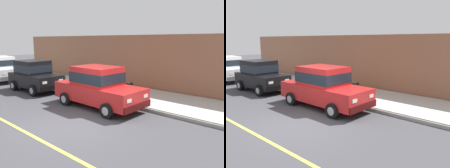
# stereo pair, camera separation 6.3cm
# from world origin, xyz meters

# --- Properties ---
(ground_plane) EXTENTS (80.00, 80.00, 0.00)m
(ground_plane) POSITION_xyz_m (0.00, 0.00, 0.00)
(ground_plane) COLOR #424247
(curb) EXTENTS (0.16, 64.00, 0.14)m
(curb) POSITION_xyz_m (3.20, 0.00, 0.07)
(curb) COLOR gray
(curb) RESTS_ON ground
(sidewalk) EXTENTS (3.60, 64.00, 0.14)m
(sidewalk) POSITION_xyz_m (5.00, 0.00, 0.07)
(sidewalk) COLOR #B7B5AD
(sidewalk) RESTS_ON ground
(lane_centre_line) EXTENTS (0.12, 57.60, 0.01)m
(lane_centre_line) POSITION_xyz_m (-1.60, 0.00, 0.00)
(lane_centre_line) COLOR #E0D64C
(lane_centre_line) RESTS_ON ground
(car_red_sedan) EXTENTS (2.09, 4.63, 1.92)m
(car_red_sedan) POSITION_xyz_m (2.22, 0.93, 0.98)
(car_red_sedan) COLOR red
(car_red_sedan) RESTS_ON ground
(car_black_hatchback) EXTENTS (1.98, 3.81, 1.88)m
(car_black_hatchback) POSITION_xyz_m (2.09, 6.37, 0.98)
(car_black_hatchback) COLOR black
(car_black_hatchback) RESTS_ON ground
(car_white_hatchback) EXTENTS (2.05, 3.86, 1.88)m
(car_white_hatchback) POSITION_xyz_m (2.19, 11.37, 0.98)
(car_white_hatchback) COLOR white
(car_white_hatchback) RESTS_ON ground
(dog_black) EXTENTS (0.25, 0.76, 0.49)m
(dog_black) POSITION_xyz_m (5.73, 1.84, 0.43)
(dog_black) COLOR black
(dog_black) RESTS_ON sidewalk
(fire_hydrant) EXTENTS (0.34, 0.24, 0.72)m
(fire_hydrant) POSITION_xyz_m (3.65, -0.47, 0.48)
(fire_hydrant) COLOR red
(fire_hydrant) RESTS_ON sidewalk
(building_facade) EXTENTS (0.50, 20.00, 3.44)m
(building_facade) POSITION_xyz_m (7.10, 4.65, 1.72)
(building_facade) COLOR #8C5B42
(building_facade) RESTS_ON ground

